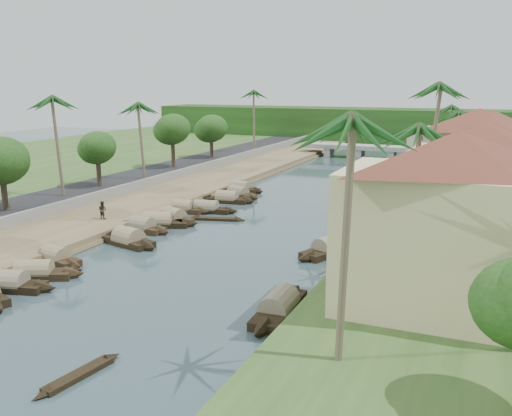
% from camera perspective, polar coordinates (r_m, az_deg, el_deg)
% --- Properties ---
extents(ground, '(220.00, 220.00, 0.00)m').
position_cam_1_polar(ground, '(42.83, -7.82, -6.66)').
color(ground, '#31444A').
rests_on(ground, ground).
extents(left_bank, '(10.00, 180.00, 0.80)m').
position_cam_1_polar(left_bank, '(67.36, -10.84, 0.63)').
color(left_bank, brown).
rests_on(left_bank, ground).
extents(right_bank, '(16.00, 180.00, 1.20)m').
position_cam_1_polar(right_bank, '(56.25, 20.34, -2.06)').
color(right_bank, '#29471C').
rests_on(right_bank, ground).
extents(road, '(8.00, 180.00, 1.40)m').
position_cam_1_polar(road, '(72.33, -16.46, 1.39)').
color(road, black).
rests_on(road, ground).
extents(retaining_wall, '(0.40, 180.00, 1.10)m').
position_cam_1_polar(retaining_wall, '(69.58, -13.75, 1.67)').
color(retaining_wall, gray).
rests_on(retaining_wall, left_bank).
extents(treeline, '(120.00, 14.00, 8.00)m').
position_cam_1_polar(treeline, '(136.60, 14.30, 7.90)').
color(treeline, '#19380F').
rests_on(treeline, ground).
extents(bridge, '(28.00, 4.00, 2.40)m').
position_cam_1_polar(bridge, '(109.35, 11.91, 5.77)').
color(bridge, gray).
rests_on(bridge, ground).
extents(building_near, '(14.85, 14.85, 10.20)m').
position_cam_1_polar(building_near, '(33.53, 18.98, -1.25)').
color(building_near, beige).
rests_on(building_near, right_bank).
extents(building_mid, '(14.11, 14.11, 9.70)m').
position_cam_1_polar(building_mid, '(49.24, 21.58, 2.45)').
color(building_mid, tan).
rests_on(building_mid, right_bank).
extents(building_far, '(15.59, 15.59, 10.20)m').
position_cam_1_polar(building_far, '(63.09, 21.13, 4.74)').
color(building_far, beige).
rests_on(building_far, right_bank).
extents(building_distant, '(12.62, 12.62, 9.20)m').
position_cam_1_polar(building_distant, '(83.01, 22.37, 5.95)').
color(building_distant, beige).
rests_on(building_distant, right_bank).
extents(sampan_2, '(7.26, 4.60, 1.98)m').
position_cam_1_polar(sampan_2, '(44.57, -21.29, -6.10)').
color(sampan_2, black).
rests_on(sampan_2, ground).
extents(sampan_3, '(7.42, 3.22, 1.99)m').
position_cam_1_polar(sampan_3, '(42.91, -23.58, -7.01)').
color(sampan_3, black).
rests_on(sampan_3, ground).
extents(sampan_4, '(6.81, 3.05, 1.94)m').
position_cam_1_polar(sampan_4, '(47.75, -19.41, -4.74)').
color(sampan_4, black).
rests_on(sampan_4, ground).
extents(sampan_5, '(7.34, 3.64, 2.28)m').
position_cam_1_polar(sampan_5, '(51.23, -12.63, -3.16)').
color(sampan_5, black).
rests_on(sampan_5, ground).
extents(sampan_6, '(6.91, 2.29, 2.05)m').
position_cam_1_polar(sampan_6, '(55.53, -11.38, -1.90)').
color(sampan_6, black).
rests_on(sampan_6, ground).
extents(sampan_7, '(8.19, 4.86, 2.19)m').
position_cam_1_polar(sampan_7, '(56.98, -9.82, -1.46)').
color(sampan_7, black).
rests_on(sampan_7, ground).
extents(sampan_8, '(6.65, 3.81, 2.05)m').
position_cam_1_polar(sampan_8, '(58.76, -8.22, -0.99)').
color(sampan_8, black).
rests_on(sampan_8, ground).
extents(sampan_9, '(7.57, 2.52, 1.93)m').
position_cam_1_polar(sampan_9, '(62.60, -5.00, -0.08)').
color(sampan_9, black).
rests_on(sampan_9, ground).
extents(sampan_10, '(6.76, 1.70, 1.91)m').
position_cam_1_polar(sampan_10, '(62.99, -7.30, -0.05)').
color(sampan_10, black).
rests_on(sampan_10, ground).
extents(sampan_11, '(7.28, 2.43, 2.08)m').
position_cam_1_polar(sampan_11, '(67.63, -2.93, 0.90)').
color(sampan_11, black).
rests_on(sampan_11, ground).
extents(sampan_12, '(7.47, 4.29, 1.85)m').
position_cam_1_polar(sampan_12, '(71.14, -1.80, 1.48)').
color(sampan_12, black).
rests_on(sampan_12, ground).
extents(sampan_13, '(7.28, 2.62, 1.99)m').
position_cam_1_polar(sampan_13, '(74.39, -1.53, 1.97)').
color(sampan_13, black).
rests_on(sampan_13, ground).
extents(sampan_14, '(2.04, 8.83, 2.14)m').
position_cam_1_polar(sampan_14, '(35.60, 2.33, -9.88)').
color(sampan_14, black).
rests_on(sampan_14, ground).
extents(sampan_15, '(4.73, 8.25, 2.21)m').
position_cam_1_polar(sampan_15, '(47.82, 7.42, -4.08)').
color(sampan_15, black).
rests_on(sampan_15, ground).
extents(sampan_16, '(3.55, 7.95, 1.95)m').
position_cam_1_polar(sampan_16, '(61.85, 11.40, -0.43)').
color(sampan_16, black).
rests_on(sampan_16, ground).
extents(canoe_0, '(1.56, 5.48, 0.72)m').
position_cam_1_polar(canoe_0, '(29.92, -17.30, -15.70)').
color(canoe_0, black).
rests_on(canoe_0, ground).
extents(canoe_1, '(5.27, 0.91, 0.85)m').
position_cam_1_polar(canoe_1, '(46.81, -19.49, -5.48)').
color(canoe_1, black).
rests_on(canoe_1, ground).
extents(canoe_2, '(6.15, 2.42, 0.89)m').
position_cam_1_polar(canoe_2, '(59.03, -3.97, -1.14)').
color(canoe_2, black).
rests_on(canoe_2, ground).
extents(palm_0, '(3.20, 3.20, 12.79)m').
position_cam_1_polar(palm_0, '(24.99, 9.14, 8.21)').
color(palm_0, brown).
rests_on(palm_0, ground).
extents(palm_1, '(3.20, 3.20, 11.39)m').
position_cam_1_polar(palm_1, '(39.75, 15.87, 7.46)').
color(palm_1, brown).
rests_on(palm_1, ground).
extents(palm_2, '(3.20, 3.20, 14.06)m').
position_cam_1_polar(palm_2, '(55.68, 17.20, 11.33)').
color(palm_2, brown).
rests_on(palm_2, ground).
extents(palm_3, '(3.20, 3.20, 10.72)m').
position_cam_1_polar(palm_3, '(73.63, 19.37, 8.82)').
color(palm_3, brown).
rests_on(palm_3, ground).
extents(palm_5, '(3.20, 3.20, 12.43)m').
position_cam_1_polar(palm_5, '(67.09, -19.41, 10.11)').
color(palm_5, brown).
rests_on(palm_5, ground).
extents(palm_6, '(3.20, 3.20, 11.32)m').
position_cam_1_polar(palm_6, '(76.33, -11.44, 9.96)').
color(palm_6, brown).
rests_on(palm_6, ground).
extents(palm_7, '(3.20, 3.20, 10.85)m').
position_cam_1_polar(palm_7, '(88.74, 18.78, 9.44)').
color(palm_7, brown).
rests_on(palm_7, ground).
extents(palm_8, '(3.20, 3.20, 12.49)m').
position_cam_1_polar(palm_8, '(105.17, -0.19, 11.43)').
color(palm_8, brown).
rests_on(palm_8, ground).
extents(tree_2, '(5.45, 5.45, 7.19)m').
position_cam_1_polar(tree_2, '(61.72, -24.13, 4.24)').
color(tree_2, '#443427').
rests_on(tree_2, ground).
extents(tree_3, '(4.45, 4.45, 6.55)m').
position_cam_1_polar(tree_3, '(72.50, -15.58, 5.74)').
color(tree_3, '#443427').
rests_on(tree_3, ground).
extents(tree_4, '(5.19, 5.19, 7.80)m').
position_cam_1_polar(tree_4, '(86.73, -8.36, 7.72)').
color(tree_4, '#443427').
rests_on(tree_4, ground).
extents(tree_5, '(5.27, 5.27, 7.03)m').
position_cam_1_polar(tree_5, '(97.67, -4.50, 7.87)').
color(tree_5, '#443427').
rests_on(tree_5, ground).
extents(person_far, '(0.92, 0.75, 1.79)m').
position_cam_1_polar(person_far, '(57.93, -15.11, -0.19)').
color(person_far, '#2D2B1F').
rests_on(person_far, left_bank).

